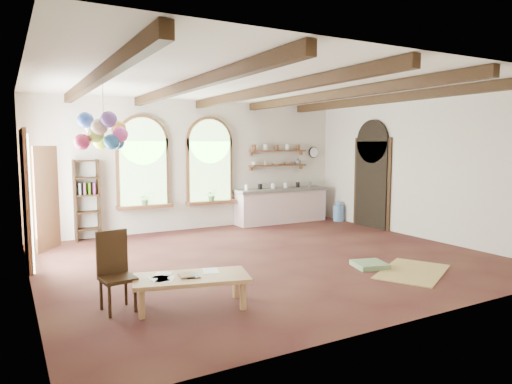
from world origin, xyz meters
TOP-DOWN VIEW (x-y plane):
  - floor at (0.00, 0.00)m, footprint 8.00×8.00m
  - ceiling_beams at (0.00, 0.00)m, footprint 6.20×6.80m
  - window_left at (-1.40, 3.43)m, footprint 1.30×0.28m
  - window_right at (0.30, 3.43)m, footprint 1.30×0.28m
  - left_doorway at (-3.95, 1.80)m, footprint 0.10×1.90m
  - right_doorway at (3.95, 1.50)m, footprint 0.10×1.30m
  - kitchen_counter at (2.30, 3.20)m, footprint 2.68×0.62m
  - wall_shelf_lower at (2.30, 3.38)m, footprint 1.70×0.24m
  - wall_shelf_upper at (2.30, 3.38)m, footprint 1.70×0.24m
  - wall_clock at (3.55, 3.45)m, footprint 0.32×0.04m
  - bookshelf at (-2.70, 3.32)m, footprint 0.53×0.32m
  - coffee_table at (-2.20, -1.77)m, footprint 1.60×1.04m
  - side_chair at (-3.07, -1.41)m, footprint 0.45×0.45m
  - floor_mat at (1.63, -2.00)m, footprint 1.77×1.54m
  - floor_cushion at (1.21, -1.43)m, footprint 0.64×0.64m
  - water_jug_a at (3.10, 3.20)m, footprint 0.31×0.31m
  - water_jug_b at (3.82, 2.63)m, footprint 0.29×0.29m
  - balloon_cluster at (-2.76, 0.80)m, footprint 0.92×0.98m
  - table_book at (-2.35, -1.74)m, footprint 0.21×0.28m
  - tablet at (-2.19, -1.78)m, footprint 0.21×0.27m
  - potted_plant_left at (-1.40, 3.32)m, footprint 0.27×0.23m
  - potted_plant_right at (0.30, 3.32)m, footprint 0.27×0.23m
  - shelf_cup_a at (1.55, 3.38)m, footprint 0.12×0.10m
  - shelf_cup_b at (1.90, 3.38)m, footprint 0.10×0.10m
  - shelf_bowl_a at (2.25, 3.38)m, footprint 0.22×0.22m
  - shelf_bowl_b at (2.60, 3.38)m, footprint 0.20×0.20m
  - shelf_vase at (2.95, 3.38)m, footprint 0.18×0.18m

SIDE VIEW (x-z plane):
  - floor at x=0.00m, z-range 0.00..0.00m
  - floor_mat at x=1.63m, z-range 0.00..0.02m
  - floor_cushion at x=1.21m, z-range 0.00..0.09m
  - water_jug_b at x=3.82m, z-range -0.04..0.53m
  - water_jug_a at x=3.10m, z-range -0.04..0.56m
  - side_chair at x=-3.07m, z-range -0.22..0.81m
  - coffee_table at x=-2.20m, z-range 0.16..0.58m
  - tablet at x=-2.19m, z-range 0.42..0.43m
  - table_book at x=-2.35m, z-range 0.42..0.44m
  - kitchen_counter at x=2.30m, z-range 0.01..0.95m
  - potted_plant_left at x=-1.40m, z-range 0.70..1.00m
  - potted_plant_right at x=0.30m, z-range 0.70..1.00m
  - bookshelf at x=-2.70m, z-range 0.00..1.80m
  - right_doorway at x=3.95m, z-range -0.10..2.30m
  - left_doorway at x=-3.95m, z-range -0.10..2.40m
  - wall_shelf_lower at x=2.30m, z-range 1.53..1.57m
  - shelf_bowl_a at x=2.25m, z-range 1.57..1.62m
  - shelf_bowl_b at x=2.60m, z-range 1.57..1.63m
  - shelf_cup_b at x=1.90m, z-range 1.57..1.66m
  - shelf_cup_a at x=1.55m, z-range 1.57..1.67m
  - window_left at x=-1.40m, z-range 0.53..2.73m
  - window_right at x=0.30m, z-range 0.53..2.73m
  - shelf_vase at x=2.95m, z-range 1.57..1.76m
  - wall_clock at x=3.55m, z-range 1.74..2.06m
  - wall_shelf_upper at x=2.30m, z-range 1.93..1.97m
  - balloon_cluster at x=-2.76m, z-range 1.75..2.91m
  - ceiling_beams at x=0.00m, z-range 3.01..3.19m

